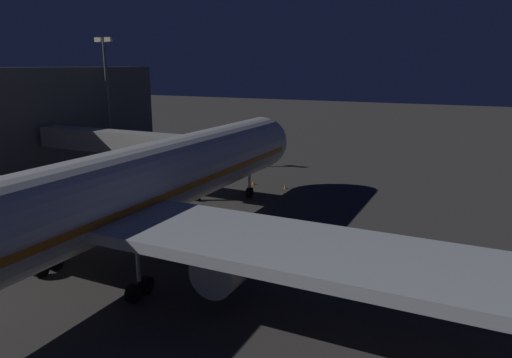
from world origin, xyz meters
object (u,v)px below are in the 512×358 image
object	(u,v)px
airliner_at_gate	(100,200)
apron_floodlight_mast	(107,95)
traffic_cone_nose_starboard	(253,183)
traffic_cone_nose_port	(285,186)
jet_bridge	(134,143)

from	to	relation	value
airliner_at_gate	apron_floodlight_mast	bearing A→B (deg)	-48.34
airliner_at_gate	traffic_cone_nose_starboard	xyz separation A→B (m)	(2.20, -28.67, -5.55)
traffic_cone_nose_port	jet_bridge	bearing A→B (deg)	31.27
jet_bridge	traffic_cone_nose_port	bearing A→B (deg)	-148.73
airliner_at_gate	traffic_cone_nose_port	distance (m)	29.29
apron_floodlight_mast	traffic_cone_nose_starboard	world-z (taller)	apron_floodlight_mast
jet_bridge	apron_floodlight_mast	xyz separation A→B (m)	(12.33, -9.33, 4.83)
traffic_cone_nose_starboard	jet_bridge	bearing A→B (deg)	40.39
traffic_cone_nose_port	apron_floodlight_mast	bearing A→B (deg)	0.02
apron_floodlight_mast	traffic_cone_nose_port	distance (m)	29.62
traffic_cone_nose_port	traffic_cone_nose_starboard	world-z (taller)	same
apron_floodlight_mast	traffic_cone_nose_starboard	distance (m)	25.55
airliner_at_gate	jet_bridge	distance (m)	23.40
apron_floodlight_mast	airliner_at_gate	bearing A→B (deg)	131.66
jet_bridge	airliner_at_gate	bearing A→B (deg)	124.26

